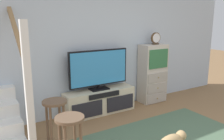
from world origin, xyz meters
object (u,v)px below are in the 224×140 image
object	(u,v)px
media_console	(100,102)
television	(99,69)
bar_stool_near	(70,132)
bar_stool_far	(55,113)
side_cabinet	(153,73)
desk_clock	(156,38)

from	to	relation	value
media_console	television	xyz separation A→B (m)	(0.00, 0.02, 0.64)
bar_stool_near	bar_stool_far	xyz separation A→B (m)	(0.02, 0.63, -0.00)
side_cabinet	bar_stool_far	distance (m)	2.56
television	desk_clock	size ratio (longest dim) A/B	4.74
media_console	desk_clock	xyz separation A→B (m)	(1.35, -0.00, 1.15)
desk_clock	bar_stool_far	size ratio (longest dim) A/B	0.36
bar_stool_far	television	bearing A→B (deg)	35.63
desk_clock	bar_stool_near	size ratio (longest dim) A/B	0.36
media_console	side_cabinet	distance (m)	1.37
television	bar_stool_near	xyz separation A→B (m)	(-1.14, -1.43, -0.35)
media_console	television	bearing A→B (deg)	90.00
side_cabinet	media_console	bearing A→B (deg)	-179.56
side_cabinet	television	bearing A→B (deg)	179.41
bar_stool_near	bar_stool_far	size ratio (longest dim) A/B	1.01
side_cabinet	bar_stool_near	size ratio (longest dim) A/B	1.78
media_console	desk_clock	size ratio (longest dim) A/B	5.52
side_cabinet	bar_stool_far	xyz separation A→B (m)	(-2.43, -0.79, -0.11)
bar_stool_near	side_cabinet	bearing A→B (deg)	29.91
side_cabinet	desk_clock	bearing A→B (deg)	-23.23
desk_clock	media_console	bearing A→B (deg)	179.80
media_console	bar_stool_far	bearing A→B (deg)	-145.18
desk_clock	bar_stool_far	bearing A→B (deg)	-162.60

